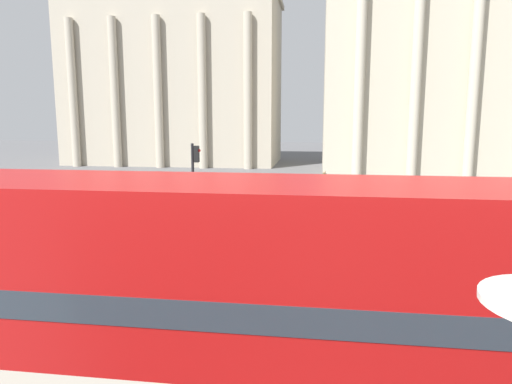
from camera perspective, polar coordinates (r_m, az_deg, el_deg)
name	(u,v)px	position (r m, az deg, el deg)	size (l,w,h in m)	color
double_decker_bus	(240,294)	(7.78, -2.00, -12.57)	(10.82, 2.63, 4.22)	black
plaza_building_left	(176,82)	(56.19, -9.99, 13.40)	(24.57, 12.95, 19.03)	#B2A893
plaza_building_right	(480,72)	(50.23, 26.25, 13.35)	(30.28, 12.41, 19.41)	beige
traffic_light_near	(178,229)	(12.73, -9.73, -4.60)	(0.42, 0.24, 3.37)	black
traffic_light_mid	(195,178)	(19.73, -7.69, 1.78)	(0.42, 0.24, 4.18)	black
car_white	(281,214)	(21.98, 3.16, -2.72)	(4.20, 1.93, 1.35)	black
car_black	(193,201)	(25.61, -7.82, -1.09)	(4.20, 1.93, 1.35)	black
pedestrian_red	(180,230)	(17.80, -9.53, -4.67)	(0.32, 0.32, 1.74)	#282B33
pedestrian_black	(451,188)	(30.69, 23.16, 0.41)	(0.32, 0.32, 1.65)	#282B33
pedestrian_olive	(324,180)	(32.66, 8.52, 1.47)	(0.32, 0.32, 1.60)	#282B33
pedestrian_grey	(413,246)	(16.41, 19.06, -6.44)	(0.32, 0.32, 1.65)	#282B33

